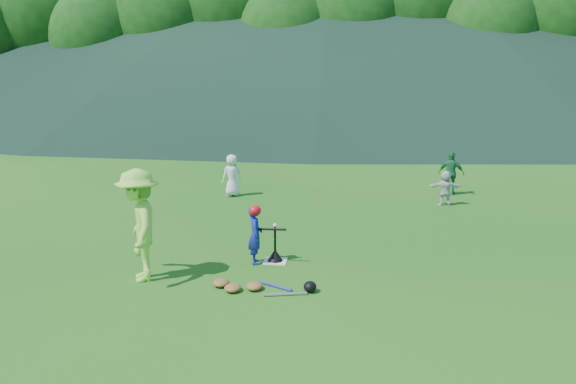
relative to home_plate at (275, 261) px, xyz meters
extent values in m
plane|color=#145112|center=(0.00, 0.00, -0.01)|extent=(120.00, 120.00, 0.00)
cube|color=silver|center=(0.00, 0.00, 0.00)|extent=(0.45, 0.45, 0.02)
sphere|color=white|center=(0.00, 0.00, 0.73)|extent=(0.08, 0.08, 0.08)
imported|color=navy|center=(-0.37, -0.12, 0.55)|extent=(0.35, 0.46, 1.13)
imported|color=#8FDF41|center=(-2.25, -1.23, 0.99)|extent=(1.16, 1.47, 2.00)
imported|color=silver|center=(-2.09, 6.18, 0.63)|extent=(0.75, 0.69, 1.29)
imported|color=#1D6238|center=(4.61, 7.07, 0.66)|extent=(0.85, 0.55, 1.34)
imported|color=silver|center=(4.18, 5.52, 0.49)|extent=(0.94, 0.33, 1.00)
cone|color=black|center=(0.00, 0.00, 0.10)|extent=(0.30, 0.30, 0.18)
cylinder|color=black|center=(0.00, 0.00, 0.44)|extent=(0.04, 0.04, 0.50)
ellipsoid|color=red|center=(-0.37, -0.12, 1.04)|extent=(0.24, 0.26, 0.22)
cylinder|color=black|center=(-0.07, -0.17, 0.69)|extent=(0.62, 0.11, 0.07)
ellipsoid|color=olive|center=(-0.52, -1.64, 0.05)|extent=(0.28, 0.34, 0.13)
ellipsoid|color=olive|center=(-0.17, -1.52, 0.05)|extent=(0.28, 0.34, 0.13)
ellipsoid|color=olive|center=(-0.77, -1.42, 0.05)|extent=(0.28, 0.34, 0.13)
cylinder|color=silver|center=(0.38, -1.74, 0.02)|extent=(0.72, 0.21, 0.06)
cylinder|color=#263FA5|center=(0.18, -1.39, 0.02)|extent=(0.61, 0.40, 0.05)
ellipsoid|color=black|center=(0.78, -1.54, 0.08)|extent=(0.22, 0.24, 0.19)
cube|color=gray|center=(0.00, 28.00, 0.59)|extent=(70.00, 0.03, 1.20)
cube|color=yellow|center=(0.00, 28.00, 1.23)|extent=(70.00, 0.08, 0.08)
cylinder|color=gray|center=(0.00, 28.00, 0.59)|extent=(0.07, 0.07, 1.30)
cylinder|color=#382314|center=(-22.40, 35.00, 2.16)|extent=(0.56, 0.56, 4.34)
ellipsoid|color=#164711|center=(-22.40, 35.00, 9.04)|extent=(9.42, 9.42, 10.84)
cylinder|color=#382314|center=(-17.60, 32.00, 1.58)|extent=(0.56, 0.56, 3.18)
ellipsoid|color=#164711|center=(-17.60, 32.00, 6.63)|extent=(6.92, 6.92, 7.95)
cylinder|color=#382314|center=(-12.80, 33.50, 1.88)|extent=(0.56, 0.56, 3.78)
ellipsoid|color=#164711|center=(-12.80, 33.50, 7.87)|extent=(8.21, 8.21, 9.44)
cylinder|color=#382314|center=(-8.00, 35.00, 2.18)|extent=(0.56, 0.56, 4.38)
ellipsoid|color=#164711|center=(-8.00, 35.00, 9.12)|extent=(9.50, 9.50, 10.92)
cylinder|color=#382314|center=(-3.20, 32.00, 1.60)|extent=(0.56, 0.56, 3.22)
ellipsoid|color=#164711|center=(-3.20, 32.00, 6.71)|extent=(6.99, 6.99, 8.04)
cylinder|color=#382314|center=(1.60, 33.50, 1.90)|extent=(0.56, 0.56, 3.81)
ellipsoid|color=#164711|center=(1.60, 33.50, 7.95)|extent=(8.28, 8.28, 9.53)
cylinder|color=#382314|center=(6.40, 35.00, 2.19)|extent=(0.56, 0.56, 4.41)
ellipsoid|color=#164711|center=(6.40, 35.00, 9.19)|extent=(9.58, 9.58, 11.01)
cylinder|color=#382314|center=(11.20, 32.00, 1.62)|extent=(0.56, 0.56, 3.25)
ellipsoid|color=#164711|center=(11.20, 32.00, 6.78)|extent=(7.07, 7.07, 8.13)
cylinder|color=#382314|center=(16.00, 33.50, 1.91)|extent=(0.56, 0.56, 3.85)
ellipsoid|color=#164711|center=(16.00, 33.50, 8.02)|extent=(8.36, 8.36, 9.61)
cone|color=black|center=(0.00, 83.00, 15.99)|extent=(140.00, 140.00, 32.00)
cone|color=black|center=(-45.00, 76.00, 9.99)|extent=(80.00, 80.00, 20.00)
camera|label=1|loc=(1.31, -10.45, 3.49)|focal=35.00mm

